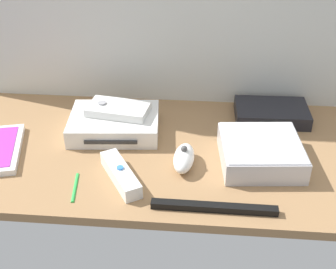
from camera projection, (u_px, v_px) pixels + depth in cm
name	position (u px, v px, depth cm)	size (l,w,h in cm)	color
ground_plane	(168.00, 153.00, 103.85)	(100.00, 48.00, 2.00)	#936D47
game_console	(114.00, 123.00, 108.74)	(22.27, 17.83, 4.40)	white
mini_computer	(261.00, 152.00, 97.77)	(18.50, 18.50, 5.30)	silver
network_router	(271.00, 113.00, 114.15)	(18.26, 12.68, 3.40)	black
remote_wand	(121.00, 174.00, 92.91)	(10.71, 14.54, 3.40)	white
remote_nunchuk	(184.00, 158.00, 96.91)	(5.06, 10.27, 5.10)	white
remote_classic_pad	(118.00, 109.00, 108.10)	(15.43, 10.06, 2.40)	white
sensor_bar	(214.00, 207.00, 85.56)	(24.00, 1.80, 1.40)	black
stylus_pen	(75.00, 187.00, 91.37)	(0.70, 0.70, 9.00)	green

